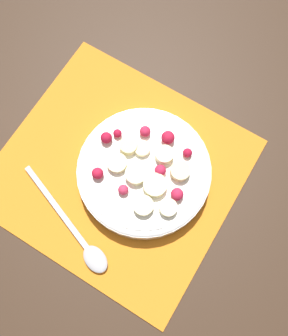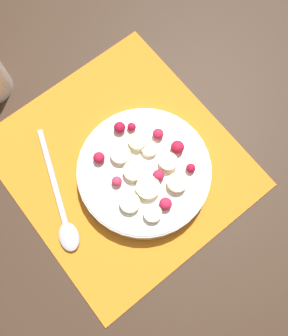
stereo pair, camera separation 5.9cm
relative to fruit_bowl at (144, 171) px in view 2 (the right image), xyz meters
name	(u,v)px [view 2 (the right image)]	position (x,y,z in m)	size (l,w,h in m)	color
ground_plane	(122,163)	(-0.04, -0.02, -0.03)	(3.00, 3.00, 0.00)	#382619
placemat	(122,162)	(-0.04, -0.02, -0.02)	(0.38, 0.36, 0.01)	orange
fruit_bowl	(144,171)	(0.00, 0.00, 0.00)	(0.22, 0.22, 0.05)	white
spoon	(63,215)	(-0.03, -0.14, -0.02)	(0.21, 0.09, 0.01)	#B2B2B7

